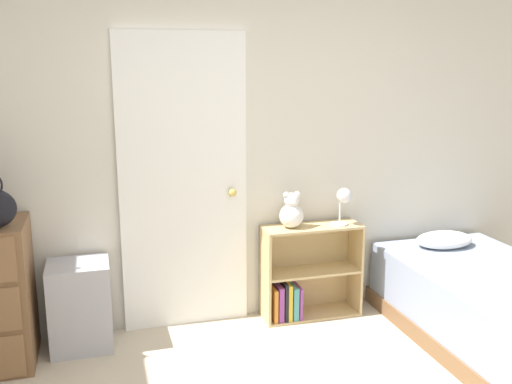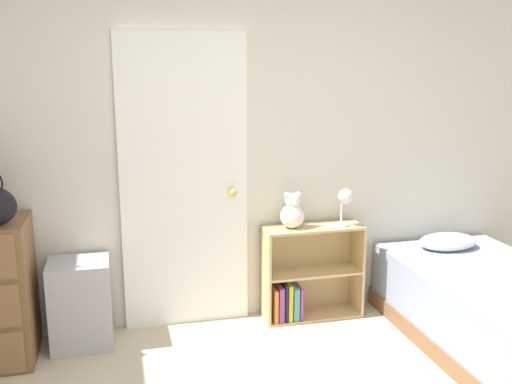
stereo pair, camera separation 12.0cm
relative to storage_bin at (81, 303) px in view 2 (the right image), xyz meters
The scene contains 7 objects.
wall_back 1.42m from the storage_bin, 12.45° to the left, with size 10.00×0.06×2.55m.
door_closed 1.04m from the storage_bin, 13.15° to the left, with size 0.87×0.09×2.04m.
storage_bin is the anchor object (origin of this frame).
bookshelf 1.56m from the storage_bin, ahead, with size 0.72×0.25×0.69m.
teddy_bear 1.55m from the storage_bin, ahead, with size 0.17×0.17×0.26m.
desk_lamp 1.93m from the storage_bin, ahead, with size 0.14×0.13×0.27m.
bed 2.73m from the storage_bin, 15.45° to the right, with size 1.00×1.82×0.59m.
Camera 2 is at (-0.73, -1.83, 1.82)m, focal length 40.00 mm.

